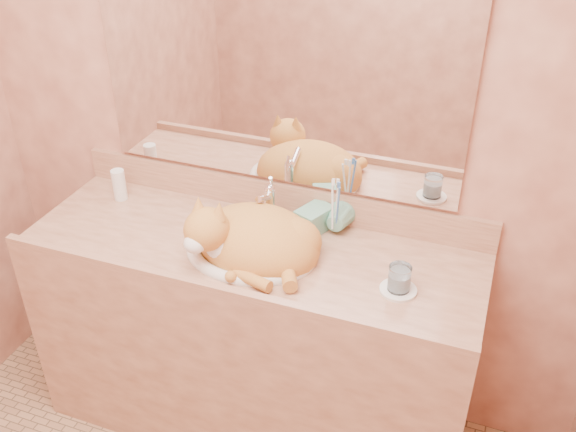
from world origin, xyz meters
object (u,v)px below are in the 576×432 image
(sink_basin, at_px, (251,235))
(cat, at_px, (251,237))
(toothbrush_cup, at_px, (334,226))
(vanity_counter, at_px, (253,340))
(soap_dispenser, at_px, (302,213))
(water_glass, at_px, (399,278))

(sink_basin, bearing_deg, cat, -54.60)
(sink_basin, xyz_separation_m, toothbrush_cup, (0.24, 0.19, -0.02))
(vanity_counter, relative_size, sink_basin, 3.55)
(soap_dispenser, xyz_separation_m, water_glass, (0.38, -0.18, -0.05))
(cat, bearing_deg, toothbrush_cup, 46.32)
(water_glass, bearing_deg, sink_basin, 176.23)
(vanity_counter, distance_m, soap_dispenser, 0.56)
(toothbrush_cup, height_order, water_glass, same)
(vanity_counter, relative_size, soap_dispenser, 8.17)
(cat, relative_size, soap_dispenser, 2.22)
(vanity_counter, relative_size, cat, 3.67)
(soap_dispenser, bearing_deg, toothbrush_cup, 43.11)
(cat, distance_m, water_glass, 0.51)
(soap_dispenser, xyz_separation_m, toothbrush_cup, (0.11, 0.04, -0.05))
(toothbrush_cup, bearing_deg, soap_dispenser, -159.61)
(cat, bearing_deg, sink_basin, 115.76)
(sink_basin, relative_size, toothbrush_cup, 4.40)
(vanity_counter, distance_m, water_glass, 0.71)
(cat, bearing_deg, water_glass, 2.69)
(vanity_counter, xyz_separation_m, cat, (0.02, -0.04, 0.50))
(vanity_counter, height_order, sink_basin, sink_basin)
(sink_basin, bearing_deg, toothbrush_cup, 52.64)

